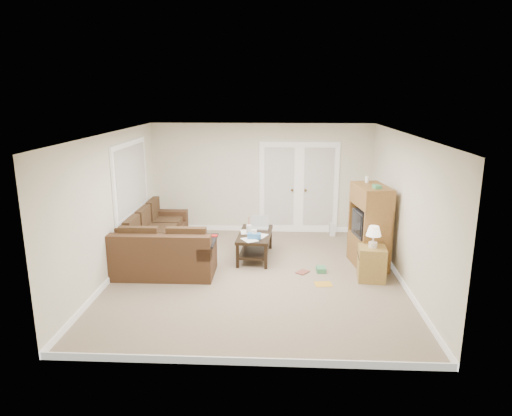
# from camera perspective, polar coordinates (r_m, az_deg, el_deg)

# --- Properties ---
(floor) EXTENTS (5.50, 5.50, 0.00)m
(floor) POSITION_cam_1_polar(r_m,az_deg,el_deg) (8.18, -0.02, -8.47)
(floor) COLOR gray
(floor) RESTS_ON ground
(ceiling) EXTENTS (5.00, 5.50, 0.02)m
(ceiling) POSITION_cam_1_polar(r_m,az_deg,el_deg) (7.57, -0.02, 9.26)
(ceiling) COLOR white
(ceiling) RESTS_ON wall_back
(wall_left) EXTENTS (0.02, 5.50, 2.50)m
(wall_left) POSITION_cam_1_polar(r_m,az_deg,el_deg) (8.28, -17.56, 0.26)
(wall_left) COLOR silver
(wall_left) RESTS_ON floor
(wall_right) EXTENTS (0.02, 5.50, 2.50)m
(wall_right) POSITION_cam_1_polar(r_m,az_deg,el_deg) (8.06, 18.03, -0.16)
(wall_right) COLOR silver
(wall_right) RESTS_ON floor
(wall_back) EXTENTS (5.00, 0.02, 2.50)m
(wall_back) POSITION_cam_1_polar(r_m,az_deg,el_deg) (10.47, 0.72, 3.73)
(wall_back) COLOR silver
(wall_back) RESTS_ON floor
(wall_front) EXTENTS (5.00, 0.02, 2.50)m
(wall_front) POSITION_cam_1_polar(r_m,az_deg,el_deg) (5.16, -1.53, -7.41)
(wall_front) COLOR silver
(wall_front) RESTS_ON floor
(baseboards) EXTENTS (5.00, 5.50, 0.10)m
(baseboards) POSITION_cam_1_polar(r_m,az_deg,el_deg) (8.16, -0.02, -8.15)
(baseboards) COLOR white
(baseboards) RESTS_ON floor
(french_doors) EXTENTS (1.80, 0.05, 2.13)m
(french_doors) POSITION_cam_1_polar(r_m,az_deg,el_deg) (10.48, 5.36, 2.48)
(french_doors) COLOR white
(french_doors) RESTS_ON floor
(window_left) EXTENTS (0.05, 1.92, 1.42)m
(window_left) POSITION_cam_1_polar(r_m,az_deg,el_deg) (9.14, -15.36, 3.59)
(window_left) COLOR white
(window_left) RESTS_ON wall_left
(sectional_sofa) EXTENTS (1.81, 2.69, 0.83)m
(sectional_sofa) POSITION_cam_1_polar(r_m,az_deg,el_deg) (8.93, -11.99, -4.58)
(sectional_sofa) COLOR #492F1C
(sectional_sofa) RESTS_ON floor
(coffee_table) EXTENTS (0.68, 1.26, 0.84)m
(coffee_table) POSITION_cam_1_polar(r_m,az_deg,el_deg) (8.96, -0.10, -4.52)
(coffee_table) COLOR black
(coffee_table) RESTS_ON floor
(tv_armoire) EXTENTS (0.66, 1.02, 1.64)m
(tv_armoire) POSITION_cam_1_polar(r_m,az_deg,el_deg) (8.67, 13.99, -2.16)
(tv_armoire) COLOR brown
(tv_armoire) RESTS_ON floor
(side_cabinet) EXTENTS (0.50, 0.50, 0.97)m
(side_cabinet) POSITION_cam_1_polar(r_m,az_deg,el_deg) (8.14, 14.28, -6.41)
(side_cabinet) COLOR olive
(side_cabinet) RESTS_ON floor
(space_heater) EXTENTS (0.12, 0.10, 0.30)m
(space_heater) POSITION_cam_1_polar(r_m,az_deg,el_deg) (10.47, 9.54, -2.66)
(space_heater) COLOR white
(space_heater) RESTS_ON floor
(floor_magazine) EXTENTS (0.32, 0.26, 0.01)m
(floor_magazine) POSITION_cam_1_polar(r_m,az_deg,el_deg) (7.92, 8.40, -9.40)
(floor_magazine) COLOR gold
(floor_magazine) RESTS_ON floor
(floor_greenbox) EXTENTS (0.17, 0.22, 0.09)m
(floor_greenbox) POSITION_cam_1_polar(r_m,az_deg,el_deg) (8.42, 8.11, -7.60)
(floor_greenbox) COLOR #3D8755
(floor_greenbox) RESTS_ON floor
(floor_book) EXTENTS (0.28, 0.29, 0.02)m
(floor_book) POSITION_cam_1_polar(r_m,az_deg,el_deg) (8.40, 5.36, -7.84)
(floor_book) COLOR brown
(floor_book) RESTS_ON floor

